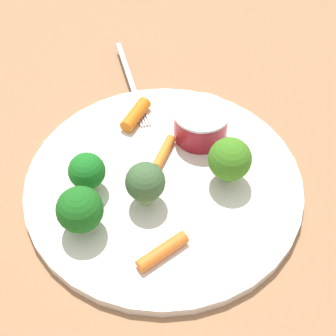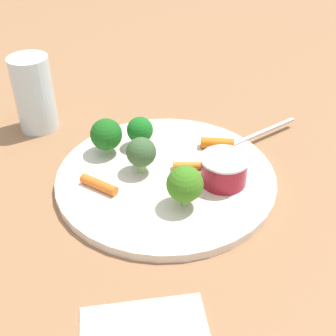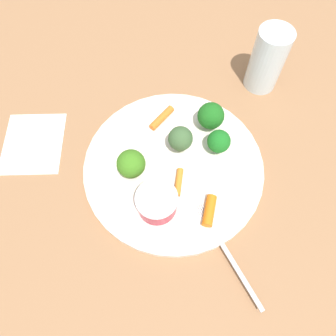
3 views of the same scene
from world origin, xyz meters
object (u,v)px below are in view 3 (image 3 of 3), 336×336
object	(u,v)px
broccoli_floret_0	(131,165)
broccoli_floret_2	(219,142)
sauce_cup	(157,202)
plate	(174,167)
fork	(227,253)
carrot_stick_1	(162,118)
broccoli_floret_3	(211,116)
napkin	(33,143)
carrot_stick_0	(181,182)
drinking_glass	(267,60)
carrot_stick_2	(209,211)
broccoli_floret_1	(180,139)

from	to	relation	value
broccoli_floret_0	broccoli_floret_2	world-z (taller)	broccoli_floret_0
sauce_cup	broccoli_floret_0	size ratio (longest dim) A/B	1.14
plate	fork	size ratio (longest dim) A/B	1.80
broccoli_floret_2	carrot_stick_1	distance (m)	0.11
broccoli_floret_3	carrot_stick_1	distance (m)	0.09
sauce_cup	napkin	bearing A→B (deg)	-131.71
carrot_stick_0	napkin	xyz separation A→B (m)	(-0.14, -0.23, -0.02)
fork	carrot_stick_0	bearing A→B (deg)	-162.36
drinking_glass	broccoli_floret_3	bearing A→B (deg)	-56.79
broccoli_floret_2	carrot_stick_2	bearing A→B (deg)	-22.72
drinking_glass	sauce_cup	bearing A→B (deg)	-49.54
drinking_glass	napkin	size ratio (longest dim) A/B	0.97
broccoli_floret_2	napkin	world-z (taller)	broccoli_floret_2
broccoli_floret_0	carrot_stick_1	xyz separation A→B (m)	(-0.09, 0.07, -0.03)
carrot_stick_2	drinking_glass	world-z (taller)	drinking_glass
plate	broccoli_floret_1	distance (m)	0.05
plate	carrot_stick_1	distance (m)	0.09
broccoli_floret_0	broccoli_floret_3	world-z (taller)	broccoli_floret_0
broccoli_floret_1	fork	bearing A→B (deg)	7.82
plate	broccoli_floret_1	xyz separation A→B (m)	(-0.03, 0.02, 0.04)
sauce_cup	carrot_stick_0	size ratio (longest dim) A/B	1.37
plate	broccoli_floret_3	bearing A→B (deg)	128.17
broccoli_floret_2	drinking_glass	xyz separation A→B (m)	(-0.13, 0.13, 0.02)
broccoli_floret_0	carrot_stick_2	bearing A→B (deg)	48.40
broccoli_floret_1	drinking_glass	world-z (taller)	drinking_glass
sauce_cup	napkin	distance (m)	0.25
broccoli_floret_3	carrot_stick_2	size ratio (longest dim) A/B	1.10
fork	drinking_glass	distance (m)	0.34
napkin	drinking_glass	bearing A→B (deg)	95.64
carrot_stick_2	napkin	xyz separation A→B (m)	(-0.19, -0.26, -0.02)
carrot_stick_2	napkin	size ratio (longest dim) A/B	0.39
drinking_glass	carrot_stick_0	bearing A→B (deg)	-48.30
carrot_stick_0	napkin	bearing A→B (deg)	-120.27
broccoli_floret_3	fork	bearing A→B (deg)	-9.12
fork	broccoli_floret_2	bearing A→B (deg)	168.47
carrot_stick_2	plate	bearing A→B (deg)	-159.61
carrot_stick_0	fork	size ratio (longest dim) A/B	0.28
drinking_glass	napkin	world-z (taller)	drinking_glass
sauce_cup	napkin	xyz separation A→B (m)	(-0.17, -0.19, -0.03)
broccoli_floret_2	broccoli_floret_3	world-z (taller)	broccoli_floret_3
carrot_stick_1	carrot_stick_2	world-z (taller)	carrot_stick_2
napkin	broccoli_floret_1	bearing A→B (deg)	73.54
broccoli_floret_1	fork	xyz separation A→B (m)	(0.19, 0.03, -0.03)
broccoli_floret_0	broccoli_floret_2	bearing A→B (deg)	95.23
drinking_glass	broccoli_floret_0	bearing A→B (deg)	-61.89
broccoli_floret_1	broccoli_floret_3	xyz separation A→B (m)	(-0.03, 0.06, -0.00)
broccoli_floret_3	carrot_stick_0	bearing A→B (deg)	-37.70
broccoli_floret_0	carrot_stick_0	world-z (taller)	broccoli_floret_0
sauce_cup	carrot_stick_0	bearing A→B (deg)	124.37
broccoli_floret_1	napkin	size ratio (longest dim) A/B	0.42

